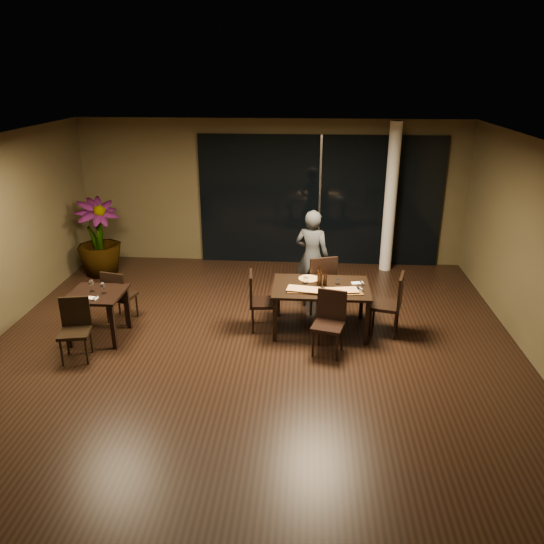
# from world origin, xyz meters

# --- Properties ---
(ground) EXTENTS (8.00, 8.00, 0.00)m
(ground) POSITION_xyz_m (0.00, 0.00, 0.00)
(ground) COLOR black
(ground) RESTS_ON ground
(wall_back) EXTENTS (8.00, 0.10, 3.00)m
(wall_back) POSITION_xyz_m (0.00, 4.05, 1.50)
(wall_back) COLOR #453C24
(wall_back) RESTS_ON ground
(wall_front) EXTENTS (8.00, 0.10, 3.00)m
(wall_front) POSITION_xyz_m (0.00, -4.05, 1.50)
(wall_front) COLOR #453C24
(wall_front) RESTS_ON ground
(ceiling) EXTENTS (8.00, 8.00, 0.04)m
(ceiling) POSITION_xyz_m (0.00, 0.00, 3.02)
(ceiling) COLOR silver
(ceiling) RESTS_ON wall_back
(window_panel) EXTENTS (5.00, 0.06, 2.70)m
(window_panel) POSITION_xyz_m (1.00, 3.96, 1.35)
(window_panel) COLOR black
(window_panel) RESTS_ON ground
(column) EXTENTS (0.24, 0.24, 3.00)m
(column) POSITION_xyz_m (2.40, 3.65, 1.50)
(column) COLOR white
(column) RESTS_ON ground
(main_table) EXTENTS (1.50, 1.00, 0.75)m
(main_table) POSITION_xyz_m (1.00, 0.80, 0.68)
(main_table) COLOR black
(main_table) RESTS_ON ground
(side_table) EXTENTS (0.80, 0.80, 0.75)m
(side_table) POSITION_xyz_m (-2.40, 0.30, 0.62)
(side_table) COLOR black
(side_table) RESTS_ON ground
(chair_main_far) EXTENTS (0.60, 0.60, 1.03)m
(chair_main_far) POSITION_xyz_m (1.01, 1.47, 0.57)
(chair_main_far) COLOR black
(chair_main_far) RESTS_ON ground
(chair_main_near) EXTENTS (0.53, 0.53, 0.93)m
(chair_main_near) POSITION_xyz_m (1.12, 0.13, 0.52)
(chair_main_near) COLOR black
(chair_main_near) RESTS_ON ground
(chair_main_left) EXTENTS (0.48, 0.48, 0.96)m
(chair_main_left) POSITION_xyz_m (0.02, 0.77, 0.53)
(chair_main_left) COLOR black
(chair_main_left) RESTS_ON ground
(chair_main_right) EXTENTS (0.56, 0.56, 1.00)m
(chair_main_right) POSITION_xyz_m (2.09, 0.74, 0.56)
(chair_main_right) COLOR black
(chair_main_right) RESTS_ON ground
(chair_side_far) EXTENTS (0.50, 0.50, 0.90)m
(chair_side_far) POSITION_xyz_m (-2.28, 0.84, 0.50)
(chair_side_far) COLOR black
(chair_side_far) RESTS_ON ground
(chair_side_near) EXTENTS (0.49, 0.49, 0.90)m
(chair_side_near) POSITION_xyz_m (-2.50, -0.30, 0.50)
(chair_side_near) COLOR black
(chair_side_near) RESTS_ON ground
(diner) EXTENTS (0.67, 0.55, 1.68)m
(diner) POSITION_xyz_m (0.86, 1.91, 0.84)
(diner) COLOR #2A2C2F
(diner) RESTS_ON ground
(potted_plant) EXTENTS (1.19, 1.19, 1.55)m
(potted_plant) POSITION_xyz_m (-3.38, 2.95, 0.77)
(potted_plant) COLOR #1E4416
(potted_plant) RESTS_ON ground
(pizza_board_left) EXTENTS (0.50, 0.26, 0.01)m
(pizza_board_left) POSITION_xyz_m (0.73, 0.60, 0.76)
(pizza_board_left) COLOR #3F2A14
(pizza_board_left) RESTS_ON main_table
(pizza_board_right) EXTENTS (0.64, 0.38, 0.01)m
(pizza_board_right) POSITION_xyz_m (1.31, 0.59, 0.76)
(pizza_board_right) COLOR #473016
(pizza_board_right) RESTS_ON main_table
(oblong_pizza_left) EXTENTS (0.51, 0.29, 0.02)m
(oblong_pizza_left) POSITION_xyz_m (0.73, 0.60, 0.77)
(oblong_pizza_left) COLOR maroon
(oblong_pizza_left) RESTS_ON pizza_board_left
(oblong_pizza_right) EXTENTS (0.50, 0.29, 0.02)m
(oblong_pizza_right) POSITION_xyz_m (1.31, 0.59, 0.77)
(oblong_pizza_right) COLOR #6B0E09
(oblong_pizza_right) RESTS_ON pizza_board_right
(round_pizza) EXTENTS (0.32, 0.32, 0.01)m
(round_pizza) POSITION_xyz_m (0.81, 1.07, 0.76)
(round_pizza) COLOR red
(round_pizza) RESTS_ON main_table
(bottle_a) EXTENTS (0.07, 0.07, 0.30)m
(bottle_a) POSITION_xyz_m (0.98, 0.81, 0.90)
(bottle_a) COLOR black
(bottle_a) RESTS_ON main_table
(bottle_b) EXTENTS (0.06, 0.06, 0.26)m
(bottle_b) POSITION_xyz_m (1.06, 0.83, 0.88)
(bottle_b) COLOR black
(bottle_b) RESTS_ON main_table
(bottle_c) EXTENTS (0.07, 0.07, 0.32)m
(bottle_c) POSITION_xyz_m (0.97, 0.87, 0.91)
(bottle_c) COLOR black
(bottle_c) RESTS_ON main_table
(tumbler_left) EXTENTS (0.08, 0.08, 0.10)m
(tumbler_left) POSITION_xyz_m (0.76, 0.90, 0.80)
(tumbler_left) COLOR white
(tumbler_left) RESTS_ON main_table
(tumbler_right) EXTENTS (0.07, 0.07, 0.08)m
(tumbler_right) POSITION_xyz_m (1.26, 0.91, 0.79)
(tumbler_right) COLOR white
(tumbler_right) RESTS_ON main_table
(napkin_near) EXTENTS (0.20, 0.16, 0.01)m
(napkin_near) POSITION_xyz_m (1.53, 0.70, 0.76)
(napkin_near) COLOR white
(napkin_near) RESTS_ON main_table
(napkin_far) EXTENTS (0.20, 0.15, 0.01)m
(napkin_far) POSITION_xyz_m (1.58, 0.95, 0.76)
(napkin_far) COLOR white
(napkin_far) RESTS_ON main_table
(wine_glass_a) EXTENTS (0.08, 0.08, 0.18)m
(wine_glass_a) POSITION_xyz_m (-2.48, 0.35, 0.84)
(wine_glass_a) COLOR white
(wine_glass_a) RESTS_ON side_table
(wine_glass_b) EXTENTS (0.07, 0.07, 0.17)m
(wine_glass_b) POSITION_xyz_m (-2.28, 0.29, 0.83)
(wine_glass_b) COLOR white
(wine_glass_b) RESTS_ON side_table
(side_napkin) EXTENTS (0.19, 0.13, 0.01)m
(side_napkin) POSITION_xyz_m (-2.39, 0.08, 0.76)
(side_napkin) COLOR white
(side_napkin) RESTS_ON side_table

